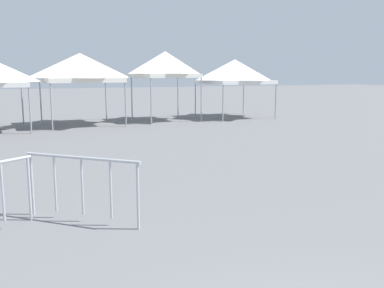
# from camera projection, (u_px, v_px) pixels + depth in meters

# --- Properties ---
(canopy_tent_center) EXTENTS (3.51, 3.51, 3.29)m
(canopy_tent_center) POSITION_uv_depth(u_px,v_px,m) (80.00, 68.00, 19.43)
(canopy_tent_center) COLOR #9E9EA3
(canopy_tent_center) RESTS_ON ground
(canopy_tent_far_left) EXTENTS (2.96, 2.96, 3.47)m
(canopy_tent_far_left) POSITION_uv_depth(u_px,v_px,m) (165.00, 65.00, 21.31)
(canopy_tent_far_left) COLOR #9E9EA3
(canopy_tent_far_left) RESTS_ON ground
(canopy_tent_right_of_center) EXTENTS (3.39, 3.39, 3.12)m
(canopy_tent_right_of_center) POSITION_uv_depth(u_px,v_px,m) (235.00, 72.00, 22.84)
(canopy_tent_right_of_center) COLOR #9E9EA3
(canopy_tent_right_of_center) RESTS_ON ground
(crowd_barrier_mid_lot) EXTENTS (1.53, 1.51, 1.08)m
(crowd_barrier_mid_lot) POSITION_uv_depth(u_px,v_px,m) (82.00, 176.00, 6.75)
(crowd_barrier_mid_lot) COLOR #B7BABF
(crowd_barrier_mid_lot) RESTS_ON ground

